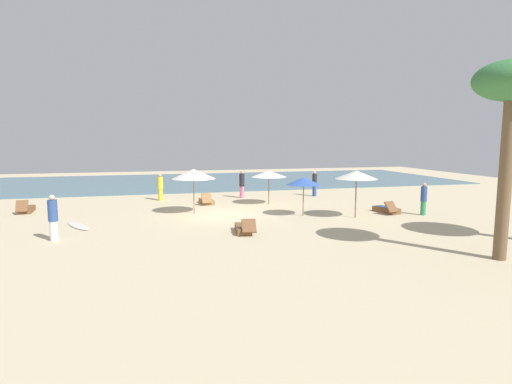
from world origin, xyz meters
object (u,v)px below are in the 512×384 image
palm_0 (512,92)px  person_3 (242,184)px  umbrella_2 (193,174)px  person_4 (53,218)px  lounger_0 (206,201)px  lounger_1 (26,209)px  umbrella_1 (304,181)px  lounger_3 (244,229)px  umbrella_3 (356,175)px  person_1 (160,187)px  person_2 (315,183)px  umbrella_0 (269,174)px  surfboard (78,226)px  lounger_2 (387,209)px  person_0 (424,199)px

palm_0 → person_3: bearing=107.6°
umbrella_2 → person_4: 7.50m
lounger_0 → lounger_1: size_ratio=1.02×
umbrella_1 → lounger_3: (-3.74, -2.92, -1.60)m
umbrella_3 → person_1: (-9.15, 8.36, -1.29)m
lounger_1 → person_2: person_2 is taller
lounger_3 → person_2: (7.10, 9.60, 0.70)m
umbrella_3 → umbrella_0: bearing=119.7°
lounger_1 → palm_0: bearing=-37.8°
umbrella_2 → person_2: 9.84m
person_4 → surfboard: (0.48, 2.58, -0.86)m
lounger_2 → umbrella_1: bearing=176.8°
person_0 → umbrella_0: bearing=141.1°
umbrella_3 → person_2: 7.95m
umbrella_3 → person_4: bearing=-174.3°
umbrella_1 → surfboard: 10.77m
person_3 → lounger_2: bearing=-49.9°
person_3 → palm_0: 17.24m
lounger_0 → person_4: bearing=-132.3°
lounger_0 → lounger_3: lounger_0 is taller
umbrella_0 → umbrella_3: size_ratio=0.89×
umbrella_2 → person_4: bearing=-142.1°
person_3 → person_2: bearing=-4.8°
person_0 → lounger_2: bearing=144.1°
umbrella_1 → surfboard: (-10.63, 0.12, -1.74)m
umbrella_0 → surfboard: bearing=-158.4°
umbrella_0 → umbrella_2: 5.05m
lounger_0 → person_4: size_ratio=0.96×
person_0 → person_3: 11.34m
surfboard → person_4: bearing=-100.5°
umbrella_1 → lounger_3: 5.01m
person_4 → palm_0: 16.49m
person_4 → umbrella_2: bearing=37.9°
person_3 → lounger_0: bearing=-143.2°
lounger_1 → lounger_3: (10.11, -7.56, -0.00)m
umbrella_0 → umbrella_2: bearing=-156.9°
person_2 → person_4: person_4 is taller
person_1 → person_2: size_ratio=0.99×
person_0 → person_2: (-2.68, 7.98, 0.02)m
lounger_2 → person_2: 7.08m
person_3 → surfboard: person_3 is taller
umbrella_0 → person_0: umbrella_0 is taller
lounger_1 → palm_0: 22.50m
umbrella_1 → lounger_3: size_ratio=1.11×
lounger_0 → surfboard: lounger_0 is taller
palm_0 → person_1: bearing=122.6°
lounger_2 → person_1: 13.69m
person_3 → umbrella_2: bearing=-126.4°
person_0 → umbrella_1: bearing=167.8°
lounger_1 → person_4: (2.75, -7.09, 0.73)m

